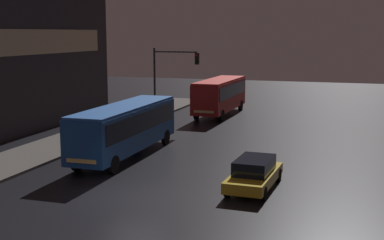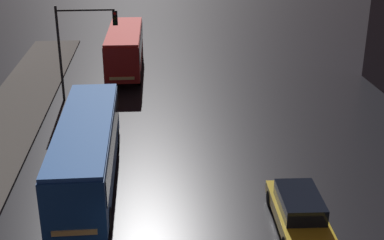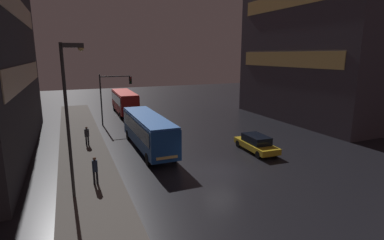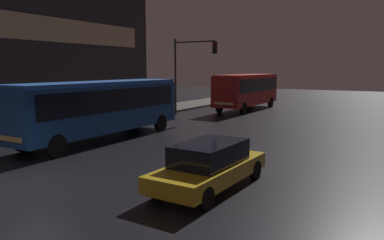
{
  "view_description": "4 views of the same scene",
  "coord_description": "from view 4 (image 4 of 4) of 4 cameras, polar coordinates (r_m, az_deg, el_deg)",
  "views": [
    {
      "loc": [
        9.66,
        -21.25,
        7.27
      ],
      "look_at": [
        0.62,
        6.72,
        2.46
      ],
      "focal_mm": 50.0,
      "sensor_mm": 36.0,
      "label": 1
    },
    {
      "loc": [
        -0.69,
        -14.73,
        11.93
      ],
      "look_at": [
        1.17,
        7.87,
        2.64
      ],
      "focal_mm": 50.0,
      "sensor_mm": 36.0,
      "label": 2
    },
    {
      "loc": [
        -9.88,
        -18.13,
        8.29
      ],
      "look_at": [
        0.48,
        6.66,
        2.43
      ],
      "focal_mm": 28.0,
      "sensor_mm": 36.0,
      "label": 3
    },
    {
      "loc": [
        10.22,
        -7.33,
        3.76
      ],
      "look_at": [
        1.21,
        8.15,
        1.27
      ],
      "focal_mm": 35.0,
      "sensor_mm": 36.0,
      "label": 4
    }
  ],
  "objects": [
    {
      "name": "pedestrian_mid",
      "position": [
        25.72,
        -16.97,
        1.86
      ],
      "size": [
        0.59,
        0.59,
        1.74
      ],
      "rotation": [
        0.0,
        0.0,
        3.96
      ],
      "color": "black",
      "rests_on": "sidewalk_left"
    },
    {
      "name": "ground_plane",
      "position": [
        13.13,
        -23.42,
        -9.39
      ],
      "size": [
        120.0,
        120.0,
        0.0
      ],
      "primitive_type": "plane",
      "color": "black"
    },
    {
      "name": "car_taxi",
      "position": [
        11.83,
        2.72,
        -6.81
      ],
      "size": [
        2.01,
        4.8,
        1.47
      ],
      "rotation": [
        0.0,
        0.0,
        3.1
      ],
      "color": "gold",
      "rests_on": "ground"
    },
    {
      "name": "bus_far",
      "position": [
        34.23,
        8.38,
        4.83
      ],
      "size": [
        2.61,
        9.46,
        3.19
      ],
      "rotation": [
        0.0,
        0.0,
        3.12
      ],
      "color": "#AD1E19",
      "rests_on": "ground"
    },
    {
      "name": "sidewalk_left",
      "position": [
        26.14,
        -17.58,
        -0.56
      ],
      "size": [
        4.0,
        48.0,
        0.15
      ],
      "color": "#56514C",
      "rests_on": "ground"
    },
    {
      "name": "bus_near",
      "position": [
        19.98,
        -13.72,
        2.35
      ],
      "size": [
        2.43,
        10.59,
        3.08
      ],
      "rotation": [
        0.0,
        0.0,
        3.15
      ],
      "color": "#194793",
      "rests_on": "ground"
    },
    {
      "name": "traffic_light_main",
      "position": [
        29.84,
        -0.4,
        8.7
      ],
      "size": [
        3.78,
        0.35,
        6.09
      ],
      "color": "#2D2D2D",
      "rests_on": "ground"
    }
  ]
}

